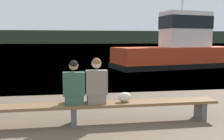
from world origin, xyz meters
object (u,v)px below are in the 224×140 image
Objects in this scene: person_left at (74,86)px; tugboat_red at (181,50)px; bench_main at (74,108)px; person_right at (96,84)px; shopping_bag at (124,97)px.

tugboat_red reaches higher than person_left.
person_left reaches higher than bench_main.
shopping_bag is (0.62, 0.02, -0.32)m from person_right.
shopping_bag reaches higher than bench_main.
person_left is 12.73m from tugboat_red.
person_left is 0.10× the size of tugboat_red.
person_left is at bearing 11.72° from bench_main.
tugboat_red is at bearing 55.99° from person_left.
bench_main is 0.48m from person_left.
person_right is 3.30× the size of shopping_bag.
person_left is (0.02, 0.00, 0.48)m from bench_main.
person_right is at bearing -0.20° from person_left.
person_left is 0.48m from person_right.
shopping_bag is (1.11, 0.02, 0.19)m from bench_main.
person_right reaches higher than bench_main.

